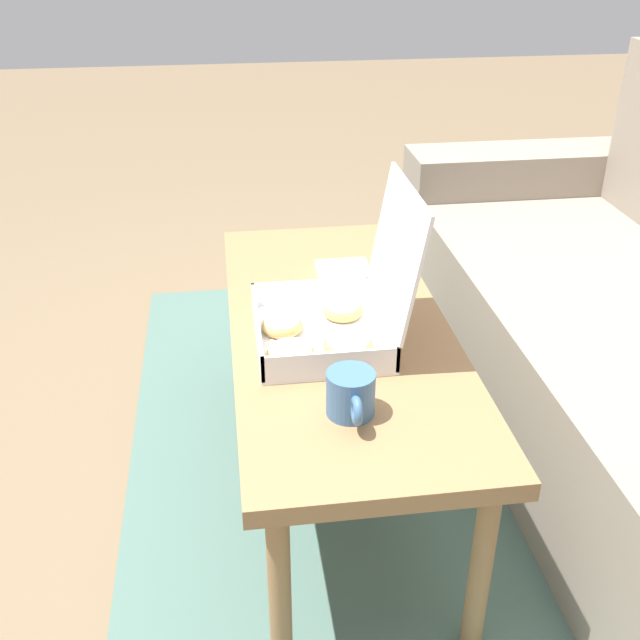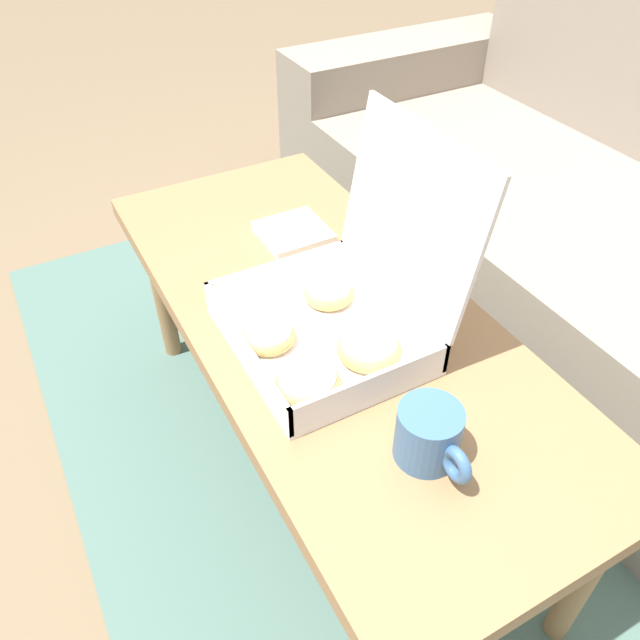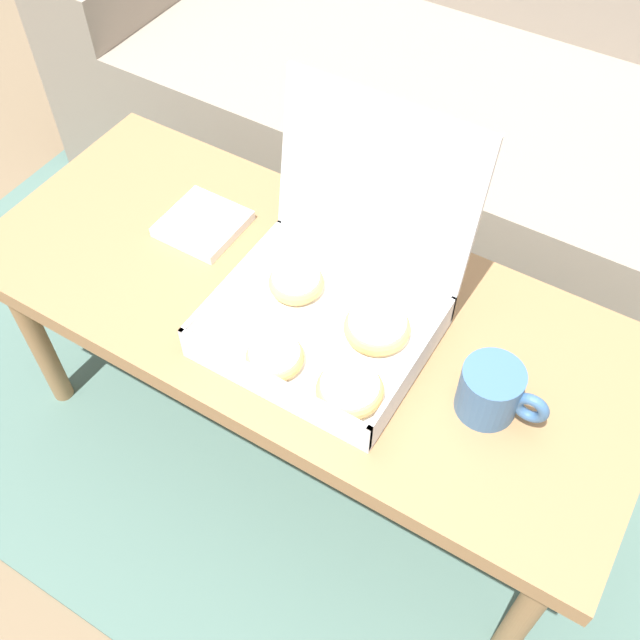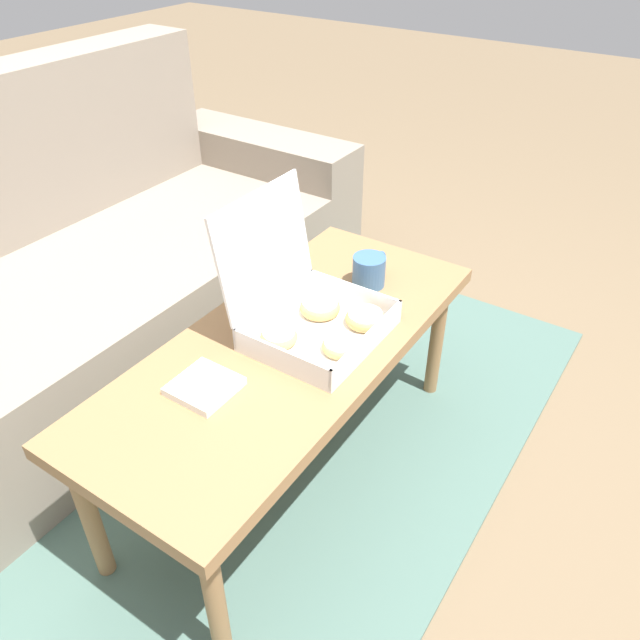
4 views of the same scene
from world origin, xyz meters
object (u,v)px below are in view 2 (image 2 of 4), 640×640
Objects in this scene: coffee_table at (328,330)px; coffee_mug at (430,435)px; couch at (636,250)px; pastry_box at (339,314)px.

coffee_mug is at bearing -5.50° from coffee_table.
couch is 0.91m from coffee_table.
couch is at bearing 110.83° from coffee_mug.
coffee_mug is at bearing -2.07° from pastry_box.
couch is at bearing 94.85° from pastry_box.
pastry_box is at bearing -85.15° from couch.
couch reaches higher than pastry_box.
pastry_box is (0.08, -0.02, 0.11)m from coffee_table.
couch is 15.59× the size of coffee_mug.
coffee_table is at bearing 174.50° from coffee_mug.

